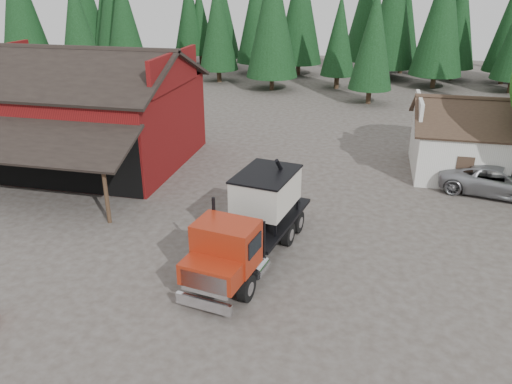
# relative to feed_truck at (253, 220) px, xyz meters

# --- Properties ---
(ground) EXTENTS (120.00, 120.00, 0.00)m
(ground) POSITION_rel_feed_truck_xyz_m (-1.91, -0.44, -1.80)
(ground) COLOR #413A33
(ground) RESTS_ON ground
(red_barn) EXTENTS (12.80, 13.63, 7.18)m
(red_barn) POSITION_rel_feed_truck_xyz_m (-12.91, 9.47, 0.89)
(red_barn) COLOR maroon
(red_barn) RESTS_ON ground
(farmhouse) EXTENTS (8.60, 6.42, 4.65)m
(farmhouse) POSITION_rel_feed_truck_xyz_m (11.09, 12.56, -0.14)
(farmhouse) COLOR silver
(farmhouse) RESTS_ON ground
(conifer_backdrop) EXTENTS (76.00, 16.00, 16.00)m
(conifer_backdrop) POSITION_rel_feed_truck_xyz_m (-1.91, 41.56, -1.80)
(conifer_backdrop) COLOR black
(conifer_backdrop) RESTS_ON ground
(near_pine_a) EXTENTS (4.40, 4.40, 11.40)m
(near_pine_a) POSITION_rel_feed_truck_xyz_m (-23.91, 27.56, 4.59)
(near_pine_a) COLOR #382619
(near_pine_a) RESTS_ON ground
(near_pine_b) EXTENTS (3.96, 3.96, 10.40)m
(near_pine_b) POSITION_rel_feed_truck_xyz_m (4.09, 29.56, 4.09)
(near_pine_b) COLOR #382619
(near_pine_b) RESTS_ON ground
(near_pine_d) EXTENTS (5.28, 5.28, 13.40)m
(near_pine_d) POSITION_rel_feed_truck_xyz_m (-5.91, 33.56, 5.59)
(near_pine_d) COLOR #382619
(near_pine_d) RESTS_ON ground
(feed_truck) EXTENTS (3.72, 8.80, 3.86)m
(feed_truck) POSITION_rel_feed_truck_xyz_m (0.00, 0.00, 0.00)
(feed_truck) COLOR black
(feed_truck) RESTS_ON ground
(silver_car) EXTENTS (6.32, 3.92, 1.63)m
(silver_car) POSITION_rel_feed_truck_xyz_m (11.30, 9.56, -0.99)
(silver_car) COLOR #9C9EA3
(silver_car) RESTS_ON ground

